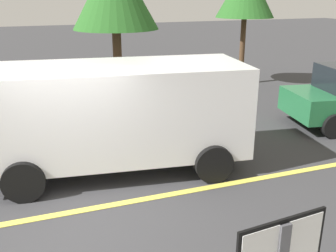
# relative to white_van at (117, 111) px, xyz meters

# --- Properties ---
(ground_plane) EXTENTS (80.00, 80.00, 0.00)m
(ground_plane) POSITION_rel_white_van_xyz_m (-1.17, -1.47, -1.27)
(ground_plane) COLOR #38383A
(lane_marking_centre) EXTENTS (28.00, 0.16, 0.01)m
(lane_marking_centre) POSITION_rel_white_van_xyz_m (1.83, -1.47, -1.26)
(lane_marking_centre) COLOR #E0D14C
(white_van) EXTENTS (5.42, 2.82, 2.20)m
(white_van) POSITION_rel_white_van_xyz_m (0.00, 0.00, 0.00)
(white_van) COLOR white
(white_van) RESTS_ON ground_plane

